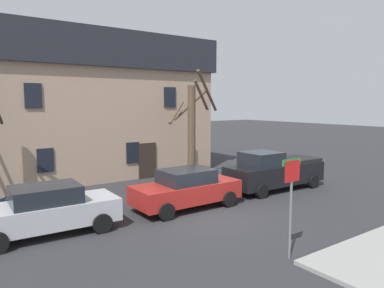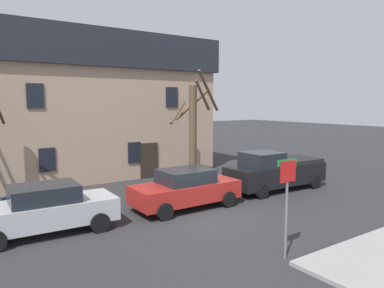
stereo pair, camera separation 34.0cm
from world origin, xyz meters
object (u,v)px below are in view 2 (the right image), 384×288
Objects in this scene: car_silver_sedan at (45,209)px; pickup_truck_black at (275,171)px; street_sign_pole at (287,190)px; tree_bare_mid at (193,129)px; car_red_sedan at (186,188)px; building_main at (86,105)px.

pickup_truck_black is at bearing -0.34° from car_silver_sedan.
car_silver_sedan is 1.66× the size of street_sign_pole.
car_red_sedan is (-3.12, -3.96, -2.20)m from tree_bare_mid.
car_silver_sedan is 8.05m from street_sign_pole.
building_main reaches higher than tree_bare_mid.
building_main is 7.57m from tree_bare_mid.
tree_bare_mid is 5.50m from car_red_sedan.
building_main is 5.16× the size of street_sign_pole.
car_silver_sedan is at bearing 179.66° from pickup_truck_black.
tree_bare_mid is 1.11× the size of pickup_truck_black.
tree_bare_mid reaches higher than street_sign_pole.
pickup_truck_black is at bearing 1.18° from car_red_sedan.
pickup_truck_black is at bearing -58.11° from building_main.
building_main is 12.47m from pickup_truck_black.
pickup_truck_black reaches higher than car_silver_sedan.
car_silver_sedan is at bearing -156.63° from tree_bare_mid.
street_sign_pole reaches higher than car_red_sedan.
building_main is 16.36m from street_sign_pole.
tree_bare_mid is at bearing 70.03° from street_sign_pole.
street_sign_pole is at bearing -109.97° from tree_bare_mid.
pickup_truck_black is (5.57, 0.11, 0.14)m from car_red_sedan.
building_main is at bearing 121.53° from tree_bare_mid.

